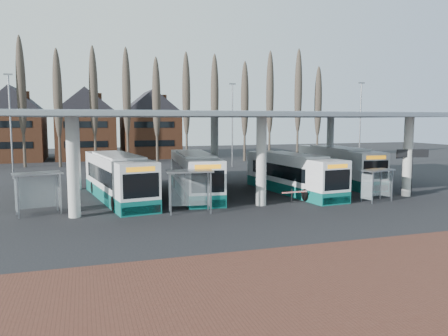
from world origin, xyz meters
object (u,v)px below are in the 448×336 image
object	(u,v)px
bus_2	(292,174)
shelter_2	(376,178)
bus_3	(338,166)
shelter_0	(37,184)
bus_0	(118,178)
bus_1	(194,175)
shelter_1	(189,182)

from	to	relation	value
bus_2	shelter_2	size ratio (longest dim) A/B	4.22
bus_3	shelter_0	world-z (taller)	bus_3
bus_0	shelter_2	bearing A→B (deg)	-28.61
bus_0	bus_3	world-z (taller)	bus_0
bus_1	bus_2	distance (m)	7.76
bus_1	shelter_0	world-z (taller)	bus_1
bus_3	shelter_2	bearing A→B (deg)	-103.21
bus_0	bus_1	world-z (taller)	bus_0
bus_0	shelter_0	world-z (taller)	bus_0
bus_0	bus_2	xyz separation A→B (m)	(13.44, -1.05, -0.10)
bus_2	shelter_0	bearing A→B (deg)	-178.20
bus_2	bus_3	size ratio (longest dim) A/B	0.95
bus_3	shelter_0	distance (m)	25.95
bus_1	shelter_1	bearing A→B (deg)	-101.18
bus_1	bus_3	distance (m)	14.41
bus_0	bus_2	bearing A→B (deg)	-13.36
bus_3	shelter_0	bearing A→B (deg)	-162.62
bus_3	shelter_2	xyz separation A→B (m)	(-2.68, -9.12, 0.11)
bus_2	shelter_1	bearing A→B (deg)	-159.01
bus_3	shelter_1	bearing A→B (deg)	-148.51
bus_2	shelter_1	size ratio (longest dim) A/B	3.77
bus_0	bus_1	size ratio (longest dim) A/B	1.03
bus_1	shelter_0	distance (m)	11.68
bus_1	shelter_2	distance (m)	13.44
bus_0	bus_1	xyz separation A→B (m)	(5.87, 0.63, -0.04)
shelter_1	bus_3	bearing A→B (deg)	35.59
shelter_0	shelter_1	size ratio (longest dim) A/B	1.00
bus_1	bus_0	bearing A→B (deg)	-168.50
bus_3	shelter_0	size ratio (longest dim) A/B	3.95
bus_1	bus_2	world-z (taller)	bus_1
shelter_0	shelter_2	xyz separation A→B (m)	(22.47, -2.75, -0.21)
shelter_0	bus_2	bearing A→B (deg)	-6.00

